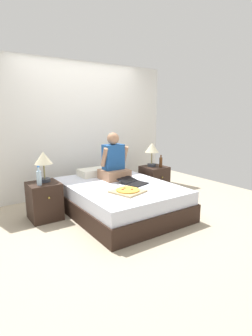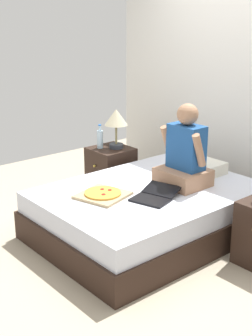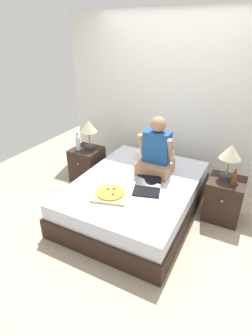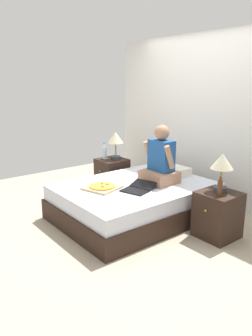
{
  "view_description": "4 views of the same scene",
  "coord_description": "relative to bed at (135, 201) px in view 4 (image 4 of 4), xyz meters",
  "views": [
    {
      "loc": [
        -2.14,
        -3.35,
        1.55
      ],
      "look_at": [
        0.12,
        -0.03,
        0.71
      ],
      "focal_mm": 28.0,
      "sensor_mm": 36.0,
      "label": 1
    },
    {
      "loc": [
        2.97,
        -2.79,
        2.03
      ],
      "look_at": [
        -0.13,
        -0.17,
        0.67
      ],
      "focal_mm": 50.0,
      "sensor_mm": 36.0,
      "label": 2
    },
    {
      "loc": [
        1.24,
        -2.67,
        2.19
      ],
      "look_at": [
        -0.15,
        -0.02,
        0.62
      ],
      "focal_mm": 28.0,
      "sensor_mm": 36.0,
      "label": 3
    },
    {
      "loc": [
        3.2,
        -2.68,
        1.81
      ],
      "look_at": [
        -0.05,
        -0.12,
        0.7
      ],
      "focal_mm": 35.0,
      "sensor_mm": 36.0,
      "label": 4
    }
  ],
  "objects": [
    {
      "name": "lamp_on_right_nightstand",
      "position": [
        1.03,
        0.44,
        0.65
      ],
      "size": [
        0.26,
        0.26,
        0.45
      ],
      "color": "#333842",
      "rests_on": "nightstand_right"
    },
    {
      "name": "lamp_on_left_nightstand",
      "position": [
        -1.02,
        0.44,
        0.65
      ],
      "size": [
        0.26,
        0.26,
        0.45
      ],
      "color": "#333842",
      "rests_on": "nightstand_left"
    },
    {
      "name": "wall_back",
      "position": [
        0.0,
        1.38,
        1.02
      ],
      "size": [
        3.76,
        0.12,
        2.5
      ],
      "primitive_type": "cube",
      "color": "silver",
      "rests_on": "ground"
    },
    {
      "name": "ground_plane",
      "position": [
        0.0,
        0.0,
        -0.23
      ],
      "size": [
        5.76,
        5.76,
        0.0
      ],
      "primitive_type": "plane",
      "color": "tan"
    },
    {
      "name": "nightstand_right",
      "position": [
        1.06,
        0.39,
        0.05
      ],
      "size": [
        0.44,
        0.47,
        0.55
      ],
      "color": "black",
      "rests_on": "ground"
    },
    {
      "name": "water_bottle",
      "position": [
        -1.14,
        0.3,
        0.44
      ],
      "size": [
        0.07,
        0.07,
        0.28
      ],
      "color": "silver",
      "rests_on": "nightstand_left"
    },
    {
      "name": "person_seated",
      "position": [
        0.12,
        0.34,
        0.52
      ],
      "size": [
        0.47,
        0.4,
        0.78
      ],
      "color": "#A37556",
      "rests_on": "bed"
    },
    {
      "name": "nightstand_left",
      "position": [
        -1.06,
        0.39,
        0.05
      ],
      "size": [
        0.44,
        0.47,
        0.55
      ],
      "color": "black",
      "rests_on": "ground"
    },
    {
      "name": "beer_bottle",
      "position": [
        1.13,
        0.29,
        0.42
      ],
      "size": [
        0.06,
        0.06,
        0.23
      ],
      "color": "#512D14",
      "rests_on": "nightstand_right"
    },
    {
      "name": "pizza_box",
      "position": [
        -0.13,
        -0.44,
        0.25
      ],
      "size": [
        0.5,
        0.5,
        0.05
      ],
      "color": "tan",
      "rests_on": "bed"
    },
    {
      "name": "bed",
      "position": [
        0.0,
        0.0,
        0.0
      ],
      "size": [
        1.5,
        2.03,
        0.46
      ],
      "color": "black",
      "rests_on": "ground"
    },
    {
      "name": "pillow",
      "position": [
        -0.05,
        0.74,
        0.29
      ],
      "size": [
        0.52,
        0.34,
        0.12
      ],
      "primitive_type": "cube",
      "color": "silver",
      "rests_on": "bed"
    },
    {
      "name": "laptop",
      "position": [
        0.21,
        -0.13,
        0.25
      ],
      "size": [
        0.42,
        0.49,
        0.07
      ],
      "color": "black",
      "rests_on": "bed"
    }
  ]
}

